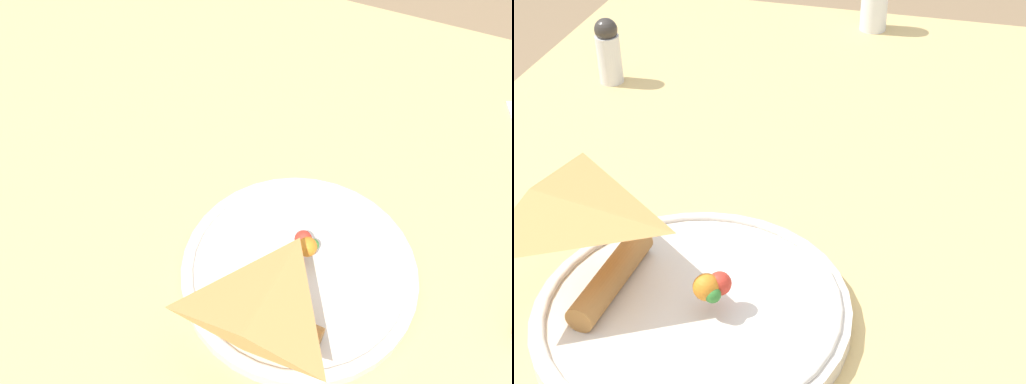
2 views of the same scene
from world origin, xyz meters
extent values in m
cube|color=#DBB770|center=(0.00, 0.00, 0.76)|extent=(1.26, 0.88, 0.03)
cube|color=#4C3823|center=(0.58, 0.39, 0.37)|extent=(0.06, 0.06, 0.75)
cylinder|color=silver|center=(-0.08, 0.07, 0.78)|extent=(0.26, 0.26, 0.02)
torus|color=silver|center=(-0.08, 0.07, 0.79)|extent=(0.25, 0.25, 0.01)
pyramid|color=tan|center=(-0.08, 0.08, 0.80)|extent=(0.12, 0.14, 0.02)
cylinder|color=#B77A3D|center=(-0.07, 0.15, 0.80)|extent=(0.11, 0.03, 0.02)
sphere|color=red|center=(-0.07, 0.05, 0.82)|extent=(0.02, 0.02, 0.02)
sphere|color=#388433|center=(-0.08, 0.05, 0.82)|extent=(0.01, 0.01, 0.01)
sphere|color=orange|center=(-0.08, 0.06, 0.82)|extent=(0.02, 0.02, 0.02)
cylinder|color=white|center=(0.56, 0.02, 0.81)|extent=(0.04, 0.04, 0.07)
cylinder|color=silver|center=(0.31, 0.32, 0.81)|extent=(0.03, 0.03, 0.06)
sphere|color=#38332D|center=(0.31, 0.32, 0.85)|extent=(0.03, 0.03, 0.03)
camera|label=1|loc=(-0.17, 0.43, 1.40)|focal=45.00mm
camera|label=2|loc=(-0.52, -0.11, 1.24)|focal=55.00mm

